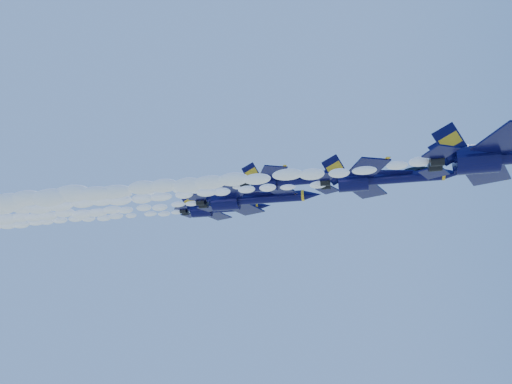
% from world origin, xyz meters
% --- Properties ---
extents(smoke_trail_jet_lead, '(50.62, 2.29, 2.06)m').
position_xyz_m(smoke_trail_jet_lead, '(-12.84, -10.45, 148.63)').
color(smoke_trail_jet_lead, white).
extents(jet_second, '(16.36, 13.42, 6.08)m').
position_xyz_m(jet_second, '(7.89, -3.24, 150.47)').
color(jet_second, '#090734').
extents(smoke_trail_jet_second, '(50.62, 1.95, 1.76)m').
position_xyz_m(smoke_trail_jet_second, '(-24.41, -3.24, 150.04)').
color(smoke_trail_jet_second, white).
extents(jet_third, '(15.01, 12.31, 5.58)m').
position_xyz_m(jet_third, '(-4.40, 4.55, 154.10)').
color(jet_third, '#090734').
extents(smoke_trail_jet_third, '(50.62, 1.79, 1.61)m').
position_xyz_m(smoke_trail_jet_third, '(-36.12, 4.55, 153.69)').
color(smoke_trail_jet_third, white).
extents(jet_fourth, '(19.28, 15.81, 7.16)m').
position_xyz_m(jet_fourth, '(-11.05, 10.98, 154.16)').
color(jet_fourth, '#090734').
extents(smoke_trail_jet_fourth, '(50.62, 2.30, 2.07)m').
position_xyz_m(smoke_trail_jet_fourth, '(-44.60, 10.98, 153.71)').
color(smoke_trail_jet_fourth, white).
extents(jet_fifth, '(15.92, 13.06, 5.92)m').
position_xyz_m(jet_fifth, '(-18.29, 19.20, 155.72)').
color(jet_fifth, '#090734').
extents(smoke_trail_jet_fifth, '(50.62, 1.90, 1.71)m').
position_xyz_m(smoke_trail_jet_fifth, '(-50.41, 19.20, 155.30)').
color(smoke_trail_jet_fifth, white).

